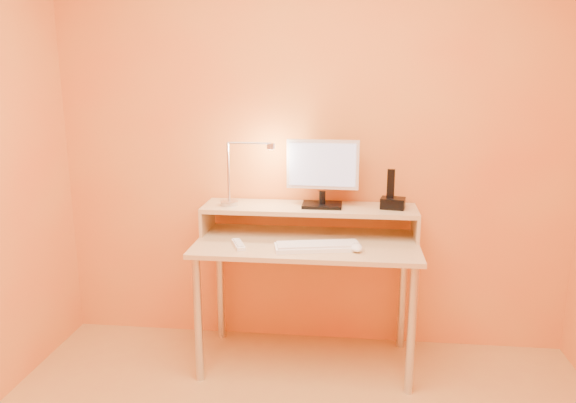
# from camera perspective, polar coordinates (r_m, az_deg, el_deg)

# --- Properties ---
(wall_back) EXTENTS (3.00, 0.04, 2.50)m
(wall_back) POSITION_cam_1_polar(r_m,az_deg,el_deg) (3.19, 2.51, 6.70)
(wall_back) COLOR gold
(wall_back) RESTS_ON floor
(desk_leg_fl) EXTENTS (0.04, 0.04, 0.69)m
(desk_leg_fl) POSITION_cam_1_polar(r_m,az_deg,el_deg) (2.99, -9.31, -12.01)
(desk_leg_fl) COLOR silver
(desk_leg_fl) RESTS_ON floor
(desk_leg_fr) EXTENTS (0.04, 0.04, 0.69)m
(desk_leg_fr) POSITION_cam_1_polar(r_m,az_deg,el_deg) (2.90, 12.68, -12.94)
(desk_leg_fr) COLOR silver
(desk_leg_fr) RESTS_ON floor
(desk_leg_bl) EXTENTS (0.04, 0.04, 0.69)m
(desk_leg_bl) POSITION_cam_1_polar(r_m,az_deg,el_deg) (3.43, -7.04, -8.52)
(desk_leg_bl) COLOR silver
(desk_leg_bl) RESTS_ON floor
(desk_leg_br) EXTENTS (0.04, 0.04, 0.69)m
(desk_leg_br) POSITION_cam_1_polar(r_m,az_deg,el_deg) (3.36, 11.80, -9.20)
(desk_leg_br) COLOR silver
(desk_leg_br) RESTS_ON floor
(desk_lower) EXTENTS (1.20, 0.60, 0.02)m
(desk_lower) POSITION_cam_1_polar(r_m,az_deg,el_deg) (2.99, 1.97, -4.38)
(desk_lower) COLOR tan
(desk_lower) RESTS_ON floor
(shelf_riser_left) EXTENTS (0.02, 0.30, 0.14)m
(shelf_riser_left) POSITION_cam_1_polar(r_m,az_deg,el_deg) (3.21, -8.38, -1.81)
(shelf_riser_left) COLOR tan
(shelf_riser_left) RESTS_ON desk_lower
(shelf_riser_right) EXTENTS (0.02, 0.30, 0.14)m
(shelf_riser_right) POSITION_cam_1_polar(r_m,az_deg,el_deg) (3.13, 13.08, -2.42)
(shelf_riser_right) COLOR tan
(shelf_riser_right) RESTS_ON desk_lower
(desk_shelf) EXTENTS (1.20, 0.30, 0.02)m
(desk_shelf) POSITION_cam_1_polar(r_m,az_deg,el_deg) (3.09, 2.22, -0.72)
(desk_shelf) COLOR tan
(desk_shelf) RESTS_ON desk_lower
(monitor_foot) EXTENTS (0.22, 0.16, 0.02)m
(monitor_foot) POSITION_cam_1_polar(r_m,az_deg,el_deg) (3.08, 3.55, -0.37)
(monitor_foot) COLOR black
(monitor_foot) RESTS_ON desk_shelf
(monitor_neck) EXTENTS (0.04, 0.04, 0.07)m
(monitor_neck) POSITION_cam_1_polar(r_m,az_deg,el_deg) (3.07, 3.57, 0.43)
(monitor_neck) COLOR black
(monitor_neck) RESTS_ON monitor_foot
(monitor_panel) EXTENTS (0.40, 0.06, 0.27)m
(monitor_panel) POSITION_cam_1_polar(r_m,az_deg,el_deg) (3.05, 3.63, 3.87)
(monitor_panel) COLOR silver
(monitor_panel) RESTS_ON monitor_neck
(monitor_back) EXTENTS (0.36, 0.03, 0.23)m
(monitor_back) POSITION_cam_1_polar(r_m,az_deg,el_deg) (3.07, 3.65, 3.94)
(monitor_back) COLOR black
(monitor_back) RESTS_ON monitor_panel
(monitor_screen) EXTENTS (0.36, 0.02, 0.24)m
(monitor_screen) POSITION_cam_1_polar(r_m,az_deg,el_deg) (3.03, 3.61, 3.81)
(monitor_screen) COLOR #A4ADD3
(monitor_screen) RESTS_ON monitor_panel
(lamp_base) EXTENTS (0.10, 0.10, 0.02)m
(lamp_base) POSITION_cam_1_polar(r_m,az_deg,el_deg) (3.12, -6.12, -0.17)
(lamp_base) COLOR silver
(lamp_base) RESTS_ON desk_shelf
(lamp_post) EXTENTS (0.01, 0.01, 0.33)m
(lamp_post) POSITION_cam_1_polar(r_m,az_deg,el_deg) (3.09, -6.20, 3.03)
(lamp_post) COLOR silver
(lamp_post) RESTS_ON lamp_base
(lamp_arm) EXTENTS (0.24, 0.01, 0.01)m
(lamp_arm) POSITION_cam_1_polar(r_m,az_deg,el_deg) (3.04, -4.05, 6.06)
(lamp_arm) COLOR silver
(lamp_arm) RESTS_ON lamp_post
(lamp_head) EXTENTS (0.04, 0.04, 0.03)m
(lamp_head) POSITION_cam_1_polar(r_m,az_deg,el_deg) (3.02, -1.80, 5.76)
(lamp_head) COLOR silver
(lamp_head) RESTS_ON lamp_arm
(lamp_bulb) EXTENTS (0.03, 0.03, 0.00)m
(lamp_bulb) POSITION_cam_1_polar(r_m,az_deg,el_deg) (3.02, -1.80, 5.46)
(lamp_bulb) COLOR #FFEAC6
(lamp_bulb) RESTS_ON lamp_head
(phone_dock) EXTENTS (0.15, 0.12, 0.06)m
(phone_dock) POSITION_cam_1_polar(r_m,az_deg,el_deg) (3.08, 10.82, -0.17)
(phone_dock) COLOR black
(phone_dock) RESTS_ON desk_shelf
(phone_handset) EXTENTS (0.04, 0.03, 0.16)m
(phone_handset) POSITION_cam_1_polar(r_m,az_deg,el_deg) (3.06, 10.63, 1.84)
(phone_handset) COLOR black
(phone_handset) RESTS_ON phone_dock
(phone_led) EXTENTS (0.01, 0.00, 0.04)m
(phone_led) POSITION_cam_1_polar(r_m,az_deg,el_deg) (3.04, 11.73, -0.42)
(phone_led) COLOR #1726FB
(phone_led) RESTS_ON phone_dock
(keyboard) EXTENTS (0.46, 0.23, 0.02)m
(keyboard) POSITION_cam_1_polar(r_m,az_deg,el_deg) (2.86, 3.09, -4.74)
(keyboard) COLOR white
(keyboard) RESTS_ON desk_lower
(mouse) EXTENTS (0.07, 0.12, 0.04)m
(mouse) POSITION_cam_1_polar(r_m,az_deg,el_deg) (2.84, 7.11, -4.74)
(mouse) COLOR white
(mouse) RESTS_ON desk_lower
(remote_control) EXTENTS (0.10, 0.17, 0.02)m
(remote_control) POSITION_cam_1_polar(r_m,az_deg,el_deg) (2.91, -5.16, -4.48)
(remote_control) COLOR white
(remote_control) RESTS_ON desk_lower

